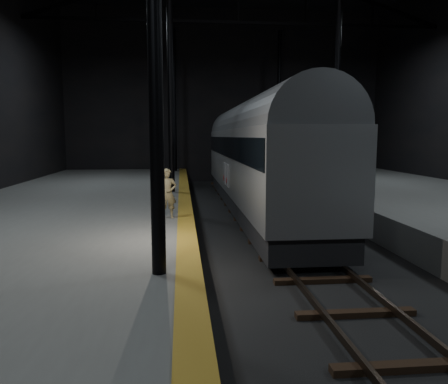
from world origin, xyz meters
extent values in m
plane|color=black|center=(0.00, 0.00, 0.00)|extent=(44.00, 44.00, 0.00)
cube|color=#575754|center=(-7.50, 0.00, 0.50)|extent=(9.00, 43.80, 1.00)
cube|color=brown|center=(-3.25, 0.00, 1.00)|extent=(0.50, 43.80, 0.01)
cube|color=#3F3328|center=(-0.72, 0.00, 0.17)|extent=(0.08, 43.00, 0.14)
cube|color=#3F3328|center=(0.72, 0.00, 0.17)|extent=(0.08, 43.00, 0.14)
cube|color=black|center=(0.00, 0.00, 0.06)|extent=(2.40, 42.00, 0.12)
cylinder|color=black|center=(-3.80, 8.00, 6.00)|extent=(0.26, 0.26, 10.00)
cylinder|color=black|center=(3.80, 8.00, 6.00)|extent=(0.26, 0.26, 10.00)
cylinder|color=black|center=(-3.80, 20.00, 6.00)|extent=(0.26, 0.26, 10.00)
cylinder|color=black|center=(3.80, 20.00, 6.00)|extent=(0.26, 0.26, 10.00)
cube|color=black|center=(0.00, 14.00, 10.00)|extent=(23.60, 0.15, 0.18)
cube|color=#A6A9AE|center=(0.00, 7.70, 2.39)|extent=(2.72, 18.77, 2.82)
cube|color=black|center=(0.00, 7.70, 0.63)|extent=(2.49, 18.39, 0.80)
cube|color=black|center=(0.00, 7.70, 3.05)|extent=(2.78, 18.49, 0.84)
cylinder|color=slate|center=(0.00, 7.70, 3.80)|extent=(2.67, 18.58, 2.67)
cube|color=black|center=(0.00, 1.13, 0.28)|extent=(1.69, 2.06, 0.33)
cube|color=black|center=(0.00, 14.27, 0.28)|extent=(1.69, 2.06, 0.33)
cube|color=silver|center=(-1.39, 6.76, 1.83)|extent=(0.04, 0.70, 0.99)
cube|color=silver|center=(-1.39, 7.89, 1.83)|extent=(0.04, 0.70, 0.99)
cylinder|color=maroon|center=(-1.41, 6.93, 1.60)|extent=(0.03, 0.24, 0.24)
cylinder|color=maroon|center=(-1.41, 8.06, 1.60)|extent=(0.03, 0.24, 0.24)
imported|color=#8C7D56|center=(-3.80, 1.50, 1.77)|extent=(0.60, 0.43, 1.53)
camera|label=1|loc=(-3.37, -11.89, 3.52)|focal=35.00mm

